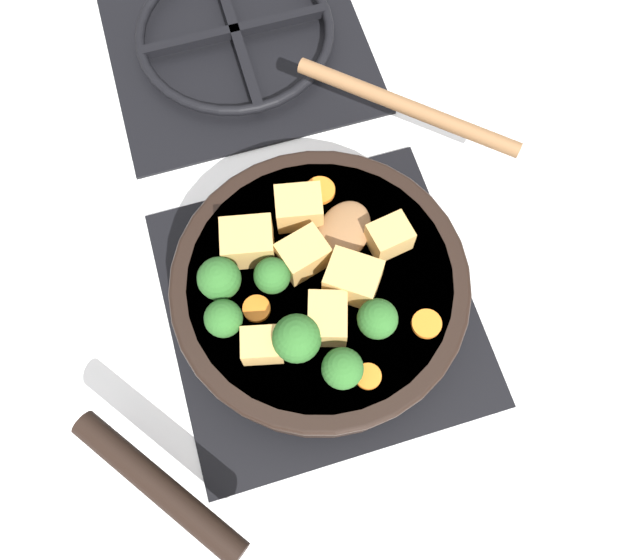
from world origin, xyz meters
The scene contains 22 objects.
ground_plane centered at (0.00, 0.00, 0.00)m, with size 2.40×2.40×0.00m, color white.
front_burner_grate centered at (0.00, 0.00, 0.01)m, with size 0.31×0.31×0.03m.
rear_burner_grate centered at (0.00, 0.36, 0.01)m, with size 0.31×0.31×0.03m.
skillet_pan centered at (0.00, 0.00, 0.06)m, with size 0.39×0.35×0.06m.
wooden_spoon centered at (0.09, 0.10, 0.09)m, with size 0.24×0.24×0.02m.
tofu_cube_center_large centered at (0.07, 0.02, 0.10)m, with size 0.04×0.03×0.03m, color tan.
tofu_cube_near_handle centered at (0.00, 0.07, 0.10)m, with size 0.04×0.03×0.03m, color tan.
tofu_cube_east_chunk centered at (-0.07, -0.05, 0.10)m, with size 0.04×0.03×0.03m, color tan.
tofu_cube_west_chunk centered at (-0.01, -0.04, 0.10)m, with size 0.04×0.03×0.03m, color tan.
tofu_cube_back_piece centered at (-0.01, 0.02, 0.10)m, with size 0.04×0.03×0.03m, color tan.
tofu_cube_front_piece centered at (0.03, -0.01, 0.10)m, with size 0.05×0.04×0.04m, color tan.
tofu_cube_mid_small centered at (-0.05, 0.05, 0.10)m, with size 0.05×0.04×0.04m, color tan.
broccoli_floret_near_spoon centered at (-0.01, -0.09, 0.11)m, with size 0.04×0.04×0.04m.
broccoli_floret_center_top centered at (-0.09, 0.02, 0.11)m, with size 0.04×0.04×0.05m.
broccoli_floret_east_rim centered at (-0.04, -0.05, 0.11)m, with size 0.04×0.04×0.05m.
broccoli_floret_west_rim centered at (0.03, -0.06, 0.11)m, with size 0.04×0.04×0.04m.
broccoli_floret_north_edge centered at (-0.04, 0.01, 0.11)m, with size 0.03×0.03×0.04m.
broccoli_floret_south_cluster centered at (-0.09, -0.02, 0.11)m, with size 0.03×0.03×0.04m.
carrot_slice_orange_thin centered at (-0.06, -0.01, 0.08)m, with size 0.03×0.03×0.01m, color orange.
carrot_slice_near_center centered at (0.03, 0.09, 0.08)m, with size 0.03×0.03×0.01m, color orange.
carrot_slice_edge_slice centered at (0.01, -0.10, 0.08)m, with size 0.02×0.02×0.01m, color orange.
carrot_slice_under_broccoli centered at (0.08, -0.07, 0.08)m, with size 0.03×0.03×0.01m, color orange.
Camera 1 is at (-0.06, -0.19, 0.62)m, focal length 35.00 mm.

